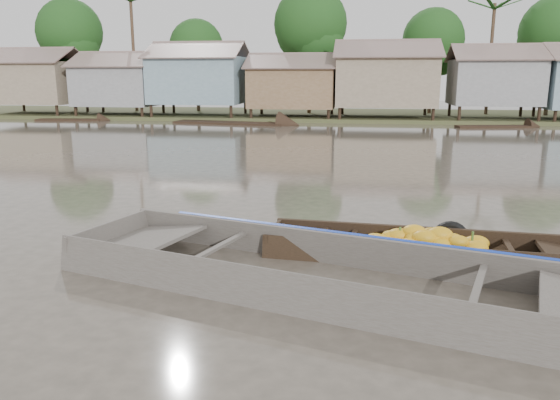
# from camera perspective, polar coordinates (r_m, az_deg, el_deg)

# --- Properties ---
(ground) EXTENTS (120.00, 120.00, 0.00)m
(ground) POSITION_cam_1_polar(r_m,az_deg,el_deg) (9.39, 2.03, -6.39)
(ground) COLOR #453F35
(ground) RESTS_ON ground
(riverbank) EXTENTS (120.00, 12.47, 10.22)m
(riverbank) POSITION_cam_1_polar(r_m,az_deg,el_deg) (40.72, 11.64, 12.69)
(riverbank) COLOR #384723
(riverbank) RESTS_ON ground
(banana_boat) EXTENTS (5.73, 1.78, 0.78)m
(banana_boat) POSITION_cam_1_polar(r_m,az_deg,el_deg) (9.82, 14.80, -4.96)
(banana_boat) COLOR black
(banana_boat) RESTS_ON ground
(viewer_boat) EXTENTS (8.89, 4.62, 0.69)m
(viewer_boat) POSITION_cam_1_polar(r_m,az_deg,el_deg) (8.22, 5.66, -8.70)
(viewer_boat) COLOR #46413B
(viewer_boat) RESTS_ON ground
(distant_boats) EXTENTS (48.30, 15.58, 0.35)m
(distant_boats) POSITION_cam_1_polar(r_m,az_deg,el_deg) (33.11, 20.75, 6.68)
(distant_boats) COLOR black
(distant_boats) RESTS_ON ground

